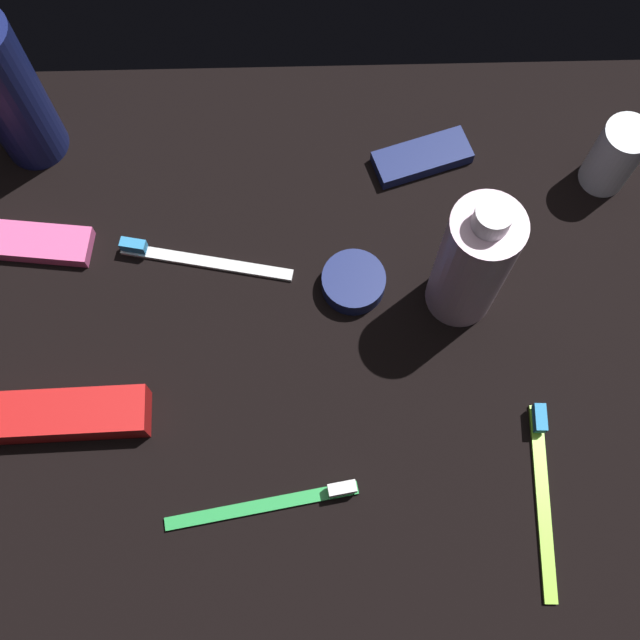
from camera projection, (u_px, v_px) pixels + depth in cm
name	position (u px, v px, depth cm)	size (l,w,h in cm)	color
ground_plane	(320.00, 332.00, 78.87)	(84.00, 64.00, 1.20)	black
lotion_bottle	(7.00, 92.00, 77.13)	(6.69, 6.69, 20.83)	navy
bodywash_bottle	(473.00, 263.00, 71.80)	(6.67, 6.67, 18.18)	silver
deodorant_stick	(615.00, 156.00, 80.24)	(4.86, 4.86, 8.64)	silver
toothbrush_white	(196.00, 259.00, 80.34)	(17.89, 4.69, 2.10)	white
toothbrush_green	(274.00, 503.00, 71.86)	(17.95, 4.13, 2.10)	green
toothbrush_lime	(543.00, 488.00, 72.34)	(1.92, 18.03, 2.10)	#8CD133
toothpaste_box_red	(55.00, 416.00, 73.68)	(17.60, 4.40, 3.20)	red
snack_bar_navy	(422.00, 157.00, 84.31)	(10.40, 4.00, 1.50)	navy
snack_bar_pink	(41.00, 243.00, 80.80)	(10.40, 4.00, 1.50)	#E55999
cream_tin_left	(353.00, 282.00, 78.94)	(6.45, 6.45, 2.16)	navy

